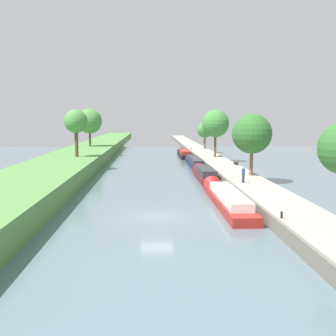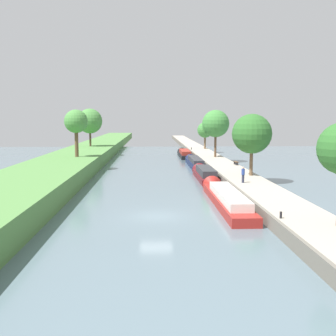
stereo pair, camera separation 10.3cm
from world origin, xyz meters
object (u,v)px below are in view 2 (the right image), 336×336
Objects in this scene: mooring_bollard_far at (191,149)px; park_bench at (236,162)px; narrowboat_navy at (195,162)px; person_walking at (243,174)px; narrowboat_black at (184,154)px; narrowboat_red at (225,197)px; narrowboat_maroon at (205,174)px; mooring_bollard_near at (281,215)px.

park_bench is at bearing -83.12° from mooring_bollard_far.
narrowboat_navy is 34.11× the size of mooring_bollard_far.
narrowboat_black is at bearing 94.17° from person_walking.
narrowboat_red is at bearing -115.98° from person_walking.
mooring_bollard_far is (2.01, 6.17, 0.59)m from narrowboat_black.
mooring_bollard_far is 0.30× the size of park_bench.
narrowboat_maroon is 8.64m from park_bench.
narrowboat_maroon is 7.91× the size of park_bench.
narrowboat_black is 23.85m from park_bench.
narrowboat_navy is 34.11× the size of mooring_bollard_near.
narrowboat_maroon reaches higher than mooring_bollard_near.
mooring_bollard_far is at bearing 71.98° from narrowboat_black.
narrowboat_black is at bearing 103.46° from park_bench.
person_walking is 16.61m from park_bench.
narrowboat_black reaches higher than park_bench.
mooring_bollard_near is (1.85, -24.90, 0.57)m from narrowboat_maroon.
mooring_bollard_near is 1.00× the size of mooring_bollard_far.
park_bench is (5.55, 22.32, 0.71)m from narrowboat_red.
narrowboat_maroon is 36.12m from mooring_bollard_far.
person_walking is at bearing -83.71° from narrowboat_navy.
narrowboat_black reaches higher than mooring_bollard_near.
narrowboat_navy is at bearing 92.49° from mooring_bollard_near.
narrowboat_maroon reaches higher than narrowboat_red.
mooring_bollard_near is at bearing -77.81° from narrowboat_red.
person_walking is (2.89, 5.93, 1.24)m from narrowboat_red.
narrowboat_red is 1.08× the size of narrowboat_navy.
park_bench is (3.54, -29.36, 0.12)m from mooring_bollard_far.
narrowboat_red is 29.04m from narrowboat_navy.
park_bench is (2.66, 16.39, -0.53)m from person_walking.
narrowboat_navy reaches higher than narrowboat_black.
narrowboat_navy is at bearing 127.75° from park_bench.
narrowboat_maroon is 26.36× the size of mooring_bollard_near.
person_walking is at bearing -88.90° from mooring_bollard_far.
person_walking is at bearing 64.02° from narrowboat_red.
mooring_bollard_far is at bearing 91.10° from person_walking.
narrowboat_black reaches higher than mooring_bollard_far.
park_bench is (3.54, 31.62, 0.12)m from mooring_bollard_near.
narrowboat_black is at bearing -108.02° from mooring_bollard_far.
park_bench reaches higher than mooring_bollard_far.
narrowboat_maroon is 13.44m from narrowboat_navy.
narrowboat_navy is at bearing -88.82° from narrowboat_black.
narrowboat_navy is 38.38m from mooring_bollard_near.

